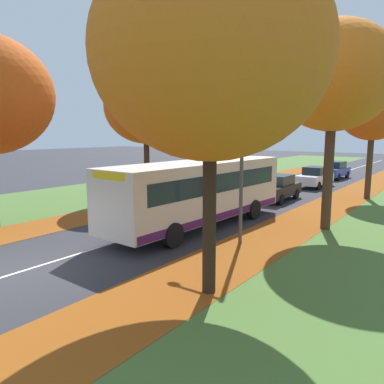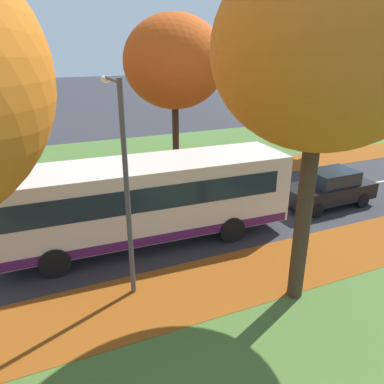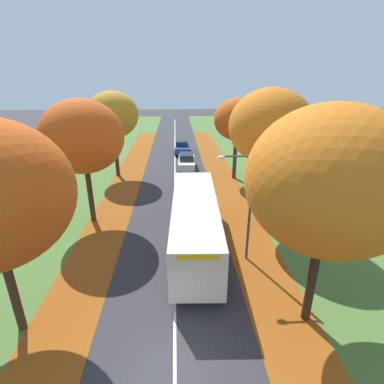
% 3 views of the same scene
% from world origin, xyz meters
% --- Properties ---
extents(ground_plane, '(160.00, 160.00, 0.00)m').
position_xyz_m(ground_plane, '(0.00, 0.00, 0.00)').
color(ground_plane, '#2D2D33').
extents(grass_verge_left, '(12.00, 90.00, 0.01)m').
position_xyz_m(grass_verge_left, '(-9.20, 20.00, 0.00)').
color(grass_verge_left, '#476B2D').
rests_on(grass_verge_left, ground).
extents(leaf_litter_left, '(2.80, 60.00, 0.00)m').
position_xyz_m(leaf_litter_left, '(-4.60, 14.00, 0.01)').
color(leaf_litter_left, '#8C4714').
rests_on(leaf_litter_left, grass_verge_left).
extents(leaf_litter_right, '(2.80, 60.00, 0.00)m').
position_xyz_m(leaf_litter_right, '(4.60, 14.00, 0.01)').
color(leaf_litter_right, '#8C4714').
rests_on(leaf_litter_right, grass_verge_right).
extents(road_centre_line, '(0.12, 80.00, 0.01)m').
position_xyz_m(road_centre_line, '(0.00, 20.00, 0.00)').
color(road_centre_line, silver).
rests_on(road_centre_line, ground).
extents(tree_left_near, '(5.21, 5.21, 8.27)m').
position_xyz_m(tree_left_near, '(-5.71, 11.80, 5.91)').
color(tree_left_near, '#382619').
rests_on(tree_left_near, ground).
extents(tree_left_mid, '(4.82, 4.82, 8.15)m').
position_xyz_m(tree_left_mid, '(-5.74, 21.78, 5.96)').
color(tree_left_mid, '#382619').
rests_on(tree_left_mid, ground).
extents(tree_right_nearest, '(5.92, 5.92, 8.86)m').
position_xyz_m(tree_right_nearest, '(5.53, 2.18, 6.18)').
color(tree_right_nearest, black).
rests_on(tree_right_nearest, ground).
extents(tree_right_near, '(5.11, 5.11, 8.91)m').
position_xyz_m(tree_right_near, '(5.99, 10.86, 6.58)').
color(tree_right_near, '#422D1E').
rests_on(tree_right_near, ground).
extents(tree_right_mid, '(4.24, 4.24, 7.60)m').
position_xyz_m(tree_right_mid, '(5.81, 20.31, 5.66)').
color(tree_right_mid, '#422D1E').
rests_on(tree_right_mid, ground).
extents(streetlamp_right, '(1.89, 0.28, 6.00)m').
position_xyz_m(streetlamp_right, '(3.67, 6.66, 3.74)').
color(streetlamp_right, '#47474C').
rests_on(streetlamp_right, ground).
extents(bus, '(2.95, 10.49, 2.98)m').
position_xyz_m(bus, '(1.18, 7.92, 1.70)').
color(bus, beige).
rests_on(bus, ground).
extents(car_black_lead, '(1.84, 4.23, 1.62)m').
position_xyz_m(car_black_lead, '(1.30, 16.32, 0.81)').
color(car_black_lead, black).
rests_on(car_black_lead, ground).
extents(car_white_following, '(1.89, 4.25, 1.62)m').
position_xyz_m(car_white_following, '(1.26, 23.63, 0.81)').
color(car_white_following, silver).
rests_on(car_white_following, ground).
extents(car_blue_third_in_line, '(1.94, 4.28, 1.62)m').
position_xyz_m(car_blue_third_in_line, '(0.92, 30.35, 0.81)').
color(car_blue_third_in_line, '#233D9E').
rests_on(car_blue_third_in_line, ground).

